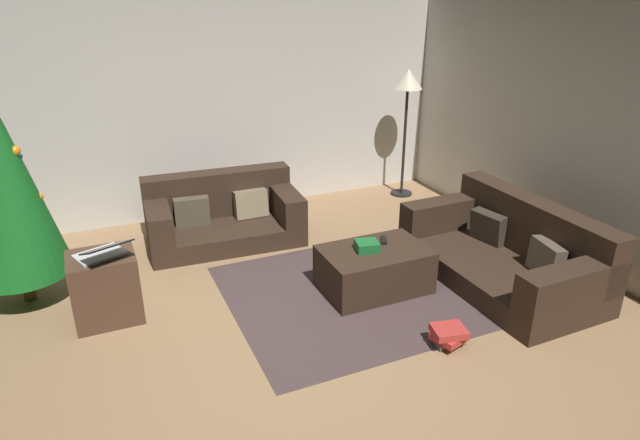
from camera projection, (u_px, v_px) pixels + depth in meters
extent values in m
plane|color=#93704C|center=(294.00, 354.00, 4.16)|extent=(6.40, 6.40, 0.00)
cube|color=beige|center=(191.00, 105.00, 6.29)|extent=(6.40, 0.12, 2.60)
cube|color=beige|center=(626.00, 142.00, 4.82)|extent=(0.12, 6.40, 2.60)
cube|color=#332319|center=(225.00, 233.00, 5.95)|extent=(1.64, 0.95, 0.21)
cube|color=#332319|center=(218.00, 193.00, 6.07)|extent=(1.60, 0.34, 0.49)
cube|color=#332319|center=(285.00, 202.00, 6.06)|extent=(0.29, 0.86, 0.31)
cube|color=#332319|center=(158.00, 219.00, 5.63)|extent=(0.29, 0.86, 0.31)
cube|color=#8C7A5B|center=(251.00, 204.00, 6.04)|extent=(0.36, 0.16, 0.31)
cube|color=brown|center=(192.00, 211.00, 5.84)|extent=(0.37, 0.17, 0.30)
cube|color=#332319|center=(497.00, 270.00, 5.16)|extent=(1.02, 1.89, 0.21)
cube|color=#332319|center=(533.00, 227.00, 5.16)|extent=(0.26, 1.88, 0.52)
cube|color=#332319|center=(572.00, 285.00, 4.38)|extent=(1.00, 0.25, 0.32)
cube|color=#332319|center=(446.00, 214.00, 5.74)|extent=(1.00, 0.25, 0.32)
cube|color=brown|center=(546.00, 259.00, 4.82)|extent=(0.20, 0.38, 0.31)
cube|color=#372D24|center=(488.00, 227.00, 5.45)|extent=(0.21, 0.38, 0.31)
cube|color=#332319|center=(374.00, 269.00, 4.99)|extent=(0.94, 0.62, 0.40)
cube|color=#19662D|center=(367.00, 246.00, 4.88)|extent=(0.23, 0.22, 0.08)
cube|color=black|center=(384.00, 240.00, 5.06)|extent=(0.12, 0.17, 0.02)
cylinder|color=brown|center=(28.00, 285.00, 4.84)|extent=(0.10, 0.10, 0.27)
cone|color=#14601E|center=(3.00, 180.00, 4.46)|extent=(0.82, 0.82, 1.68)
sphere|color=orange|center=(15.00, 151.00, 4.39)|extent=(0.08, 0.08, 0.08)
sphere|color=orange|center=(39.00, 197.00, 4.62)|extent=(0.07, 0.07, 0.07)
sphere|color=#2699E5|center=(15.00, 227.00, 4.89)|extent=(0.07, 0.07, 0.07)
sphere|color=#2699E5|center=(18.00, 156.00, 4.49)|extent=(0.08, 0.08, 0.08)
sphere|color=yellow|center=(17.00, 197.00, 4.76)|extent=(0.06, 0.06, 0.06)
sphere|color=#2699E5|center=(13.00, 202.00, 4.78)|extent=(0.06, 0.06, 0.06)
cube|color=#4C3323|center=(105.00, 287.00, 4.51)|extent=(0.52, 0.44, 0.58)
cube|color=silver|center=(100.00, 254.00, 4.39)|extent=(0.42, 0.35, 0.02)
cube|color=black|center=(107.00, 247.00, 4.23)|extent=(0.42, 0.34, 0.10)
cube|color=#4C423D|center=(447.00, 341.00, 4.27)|extent=(0.22, 0.16, 0.06)
cube|color=#B7332D|center=(449.00, 337.00, 4.23)|extent=(0.27, 0.27, 0.05)
cube|color=#B7332D|center=(449.00, 331.00, 4.21)|extent=(0.29, 0.26, 0.06)
cylinder|color=black|center=(401.00, 193.00, 7.34)|extent=(0.28, 0.28, 0.02)
cylinder|color=black|center=(404.00, 143.00, 7.08)|extent=(0.04, 0.04, 1.38)
cone|color=beige|center=(408.00, 79.00, 6.76)|extent=(0.36, 0.36, 0.24)
cube|color=#453434|center=(373.00, 288.00, 5.06)|extent=(2.60, 2.00, 0.01)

